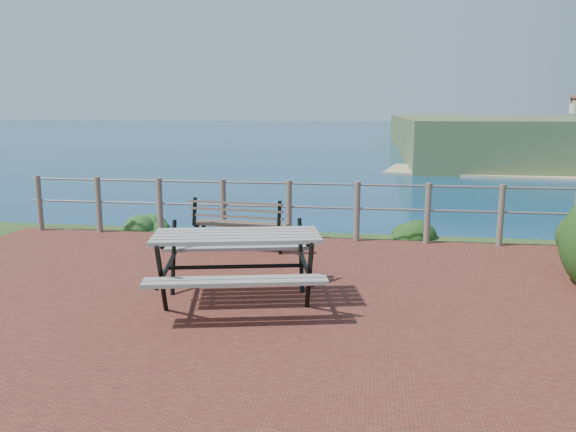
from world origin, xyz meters
TOP-DOWN VIEW (x-y plane):
  - ground at (0.00, 0.00)m, footprint 10.00×7.00m
  - ocean at (0.00, 200.00)m, footprint 1200.00×1200.00m
  - safety_railing at (0.00, 3.35)m, footprint 9.40×0.10m
  - picnic_table at (-0.11, 0.09)m, footprint 1.99×1.59m
  - park_bench at (-0.63, 2.48)m, footprint 1.51×0.52m
  - shrub_lip_west at (-2.73, 3.83)m, footprint 0.67×0.67m
  - shrub_lip_east at (2.18, 3.99)m, footprint 0.69×0.69m

SIDE VIEW (x-z plane):
  - ground at x=0.00m, z-range -0.06..0.06m
  - ocean at x=0.00m, z-range 0.00..0.00m
  - shrub_lip_west at x=-2.73m, z-range -0.19..0.19m
  - shrub_lip_east at x=2.18m, z-range -0.20..0.20m
  - picnic_table at x=-0.11m, z-range 0.11..0.90m
  - park_bench at x=-0.63m, z-range 0.13..0.97m
  - safety_railing at x=0.00m, z-range 0.07..1.07m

